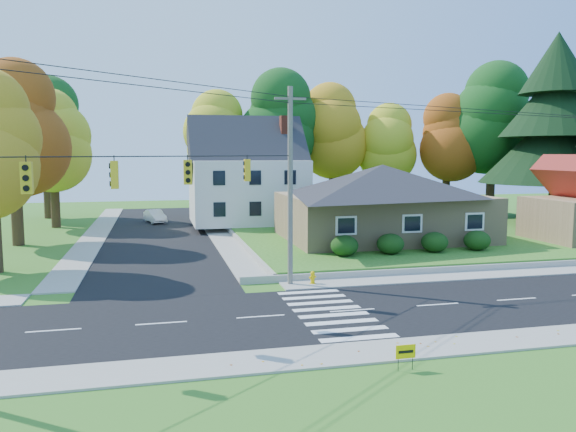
% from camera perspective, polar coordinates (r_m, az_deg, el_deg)
% --- Properties ---
extents(ground, '(120.00, 120.00, 0.00)m').
position_cam_1_polar(ground, '(24.52, 6.57, -9.55)').
color(ground, '#3D7923').
extents(road_main, '(90.00, 8.00, 0.02)m').
position_cam_1_polar(road_main, '(24.52, 6.57, -9.52)').
color(road_main, black).
rests_on(road_main, ground).
extents(road_cross, '(8.00, 44.00, 0.02)m').
position_cam_1_polar(road_cross, '(48.63, -13.07, -1.71)').
color(road_cross, black).
rests_on(road_cross, ground).
extents(sidewalk_north, '(90.00, 2.00, 0.08)m').
position_cam_1_polar(sidewalk_north, '(29.11, 3.21, -6.88)').
color(sidewalk_north, '#9C9A90').
rests_on(sidewalk_north, ground).
extents(sidewalk_south, '(90.00, 2.00, 0.08)m').
position_cam_1_polar(sidewalk_south, '(20.11, 11.53, -13.13)').
color(sidewalk_south, '#9C9A90').
rests_on(sidewalk_south, ground).
extents(lawn, '(30.00, 30.00, 0.50)m').
position_cam_1_polar(lawn, '(48.47, 12.63, -1.44)').
color(lawn, '#3D7923').
rests_on(lawn, ground).
extents(ranch_house, '(14.60, 10.60, 5.40)m').
position_cam_1_polar(ranch_house, '(41.55, 9.53, 1.54)').
color(ranch_house, tan).
rests_on(ranch_house, lawn).
extents(colonial_house, '(10.40, 8.40, 9.60)m').
position_cam_1_polar(colonial_house, '(50.86, -4.10, 3.97)').
color(colonial_house, silver).
rests_on(colonial_house, lawn).
extents(hedge_row, '(10.70, 1.70, 1.27)m').
position_cam_1_polar(hedge_row, '(35.99, 12.56, -2.68)').
color(hedge_row, '#163A10').
rests_on(hedge_row, lawn).
extents(traffic_infrastructure, '(38.10, 10.66, 10.00)m').
position_cam_1_polar(traffic_infrastructure, '(24.86, 5.34, 2.75)').
color(traffic_infrastructure, '#666059').
rests_on(traffic_infrastructure, ground).
extents(tree_lot_0, '(6.72, 6.72, 12.51)m').
position_cam_1_polar(tree_lot_0, '(56.51, -7.17, 7.95)').
color(tree_lot_0, '#3F2A19').
rests_on(tree_lot_0, lawn).
extents(tree_lot_1, '(7.84, 7.84, 14.60)m').
position_cam_1_polar(tree_lot_1, '(56.54, -0.94, 9.32)').
color(tree_lot_1, '#3F2A19').
rests_on(tree_lot_1, lawn).
extents(tree_lot_2, '(7.28, 7.28, 13.56)m').
position_cam_1_polar(tree_lot_2, '(59.04, 4.61, 8.54)').
color(tree_lot_2, '#3F2A19').
rests_on(tree_lot_2, lawn).
extents(tree_lot_3, '(6.16, 6.16, 11.47)m').
position_cam_1_polar(tree_lot_3, '(60.19, 10.38, 7.18)').
color(tree_lot_3, '#3F2A19').
rests_on(tree_lot_3, lawn).
extents(tree_lot_4, '(6.72, 6.72, 12.51)m').
position_cam_1_polar(tree_lot_4, '(61.97, 15.90, 7.62)').
color(tree_lot_4, '#3F2A19').
rests_on(tree_lot_4, lawn).
extents(tree_lot_5, '(8.40, 8.40, 15.64)m').
position_cam_1_polar(tree_lot_5, '(62.41, 20.11, 9.26)').
color(tree_lot_5, '#3F2A19').
rests_on(tree_lot_5, lawn).
extents(conifer_east_a, '(12.80, 12.80, 16.96)m').
position_cam_1_polar(conifer_east_a, '(56.46, 25.44, 8.49)').
color(conifer_east_a, '#3F2A19').
rests_on(conifer_east_a, lawn).
extents(tree_west_1, '(7.28, 7.28, 13.56)m').
position_cam_1_polar(tree_west_1, '(45.30, -26.20, 7.95)').
color(tree_west_1, '#3F2A19').
rests_on(tree_west_1, ground).
extents(tree_west_2, '(6.72, 6.72, 12.51)m').
position_cam_1_polar(tree_west_2, '(54.90, -22.81, 7.03)').
color(tree_west_2, '#3F2A19').
rests_on(tree_west_2, ground).
extents(tree_west_3, '(7.84, 7.84, 14.60)m').
position_cam_1_polar(tree_west_3, '(63.16, -23.47, 8.04)').
color(tree_west_3, '#3F2A19').
rests_on(tree_west_3, ground).
extents(white_car, '(2.30, 3.99, 1.24)m').
position_cam_1_polar(white_car, '(55.89, -13.35, -0.03)').
color(white_car, silver).
rests_on(white_car, road_cross).
extents(fire_hydrant, '(0.41, 0.32, 0.73)m').
position_cam_1_polar(fire_hydrant, '(28.91, 2.52, -6.34)').
color(fire_hydrant, '#E9B702').
rests_on(fire_hydrant, ground).
extents(yard_sign, '(0.65, 0.03, 0.82)m').
position_cam_1_polar(yard_sign, '(18.25, 11.86, -13.38)').
color(yard_sign, black).
rests_on(yard_sign, ground).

